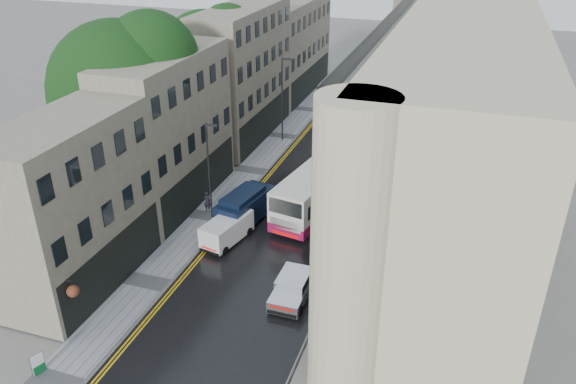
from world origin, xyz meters
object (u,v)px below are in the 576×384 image
Objects in this scene: lamp_post_near at (209,173)px; estate_sign at (38,364)px; pedestrian at (207,201)px; silver_hatchback at (271,298)px; navy_van at (220,214)px; white_lorry at (353,141)px; white_van at (205,236)px; cream_bus at (287,199)px; tree_far at (207,75)px; tree_near at (122,112)px; lamp_post_far at (282,100)px.

lamp_post_near reaches higher than estate_sign.
silver_hatchback is at bearing 139.92° from pedestrian.
white_lorry is at bearing 75.89° from navy_van.
navy_van is at bearing 142.27° from pedestrian.
white_van is at bearing 98.92° from estate_sign.
white_lorry is 2.04× the size of silver_hatchback.
white_lorry is 1.19× the size of lamp_post_near.
lamp_post_near is at bearing 145.24° from navy_van.
white_lorry is (2.32, 10.73, 0.55)m from cream_bus.
white_van is 2.42× the size of pedestrian.
lamp_post_near is at bearing -64.37° from tree_far.
navy_van reaches higher than estate_sign.
pedestrian is (-1.94, 1.95, -0.35)m from navy_van.
lamp_post_near is at bearing 132.28° from silver_hatchback.
tree_near is at bearing 163.36° from white_van.
navy_van is 0.71× the size of lamp_post_near.
tree_far is 11.65× the size of estate_sign.
navy_van is at bearing -62.33° from lamp_post_near.
estate_sign is at bearing -71.94° from tree_near.
lamp_post_near is 6.53× the size of estate_sign.
pedestrian is at bearing -161.31° from cream_bus.
tree_near is at bearing 6.12° from pedestrian.
tree_far is 1.04× the size of cream_bus.
white_van reaches higher than estate_sign.
white_van is at bearing -80.09° from navy_van.
silver_hatchback is (14.13, -22.06, -5.45)m from tree_far.
tree_far is 3.06× the size of silver_hatchback.
tree_far is 14.74m from white_lorry.
lamp_post_far is 32.16m from estate_sign.
tree_near reaches higher than lamp_post_far.
cream_bus is 15.15m from lamp_post_far.
tree_far is at bearing 128.00° from navy_van.
white_lorry is at bearing 90.08° from silver_hatchback.
pedestrian is (-8.12, -11.65, -1.27)m from white_lorry.
lamp_post_near is 16.65m from estate_sign.
white_lorry reaches higher than navy_van.
white_van is (8.20, -4.53, -6.04)m from tree_near.
silver_hatchback is 3.80× the size of estate_sign.
navy_van is (7.92, -15.10, -4.95)m from tree_far.
tree_near is 8.69m from pedestrian.
tree_far is at bearing 165.90° from white_lorry.
estate_sign is at bearing -100.28° from cream_bus.
navy_van is 2.77m from pedestrian.
tree_far is (0.30, 13.00, -0.72)m from tree_near.
silver_hatchback is (2.35, -9.83, -0.87)m from cream_bus.
navy_van is at bearing 131.76° from silver_hatchback.
tree_near is at bearing 176.00° from navy_van.
lamp_post_near is (-1.30, 1.30, 2.33)m from navy_van.
cream_bus is at bearing 103.45° from silver_hatchback.
pedestrian is at bearing 125.96° from white_van.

